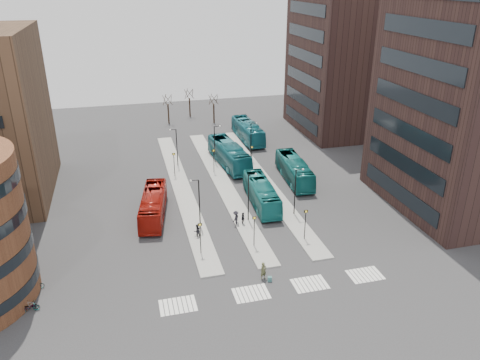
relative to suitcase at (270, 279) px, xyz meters
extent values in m
plane|color=#29292C|center=(-1.31, -5.42, -0.26)|extent=(160.00, 160.00, 0.00)
cube|color=gray|center=(-5.31, 24.58, -0.18)|extent=(2.50, 45.00, 0.15)
cube|color=gray|center=(0.69, 24.58, -0.18)|extent=(2.50, 45.00, 0.15)
cube|color=gray|center=(6.69, 24.58, -0.18)|extent=(2.50, 45.00, 0.15)
cube|color=navy|center=(0.00, 0.00, 0.00)|extent=(0.48, 0.42, 0.51)
imported|color=#99140B|center=(-9.86, 16.70, 1.32)|extent=(4.54, 11.58, 3.15)
imported|color=#156A6A|center=(4.18, 16.53, 1.32)|extent=(3.24, 11.42, 3.15)
imported|color=#145C65|center=(3.29, 31.25, 1.57)|extent=(4.43, 13.36, 3.65)
imported|color=#13605E|center=(11.15, 22.86, 1.40)|extent=(3.65, 12.03, 3.30)
imported|color=#16626F|center=(9.48, 42.39, 1.48)|extent=(3.22, 12.50, 3.46)
imported|color=#45472A|center=(-0.48, 0.57, 0.67)|extent=(0.78, 0.63, 1.85)
imported|color=black|center=(-5.50, 10.21, 0.57)|extent=(0.97, 0.86, 1.65)
imported|color=black|center=(0.40, 11.72, 0.57)|extent=(0.44, 0.98, 1.66)
imported|color=black|center=(-0.44, 11.97, 0.66)|extent=(1.29, 1.34, 1.83)
imported|color=gray|center=(-22.31, 1.10, 0.20)|extent=(1.79, 0.80, 0.91)
imported|color=gray|center=(-22.31, 1.43, 0.22)|extent=(1.65, 0.99, 0.96)
imported|color=gray|center=(-22.31, 4.44, 0.19)|extent=(1.78, 0.82, 0.90)
cube|color=silver|center=(-10.81, -1.42, -0.25)|extent=(0.35, 2.40, 0.01)
cube|color=silver|center=(-10.38, -1.42, -0.25)|extent=(0.35, 2.40, 0.01)
cube|color=silver|center=(-9.95, -1.42, -0.25)|extent=(0.35, 2.40, 0.01)
cube|color=silver|center=(-9.53, -1.42, -0.25)|extent=(0.35, 2.40, 0.01)
cube|color=silver|center=(-9.10, -1.42, -0.25)|extent=(0.35, 2.40, 0.01)
cube|color=silver|center=(-8.67, -1.42, -0.25)|extent=(0.35, 2.40, 0.01)
cube|color=silver|center=(-8.24, -1.42, -0.25)|extent=(0.35, 2.40, 0.01)
cube|color=silver|center=(-7.81, -1.42, -0.25)|extent=(0.35, 2.40, 0.01)
cube|color=silver|center=(-3.81, -1.42, -0.25)|extent=(0.35, 2.40, 0.01)
cube|color=silver|center=(-3.38, -1.42, -0.25)|extent=(0.35, 2.40, 0.01)
cube|color=silver|center=(-2.95, -1.42, -0.25)|extent=(0.35, 2.40, 0.01)
cube|color=silver|center=(-2.53, -1.42, -0.25)|extent=(0.35, 2.40, 0.01)
cube|color=silver|center=(-2.10, -1.42, -0.25)|extent=(0.35, 2.40, 0.01)
cube|color=silver|center=(-1.67, -1.42, -0.25)|extent=(0.35, 2.40, 0.01)
cube|color=silver|center=(-1.24, -1.42, -0.25)|extent=(0.35, 2.40, 0.01)
cube|color=silver|center=(-0.81, -1.42, -0.25)|extent=(0.35, 2.40, 0.01)
cube|color=silver|center=(2.19, -1.42, -0.25)|extent=(0.35, 2.40, 0.01)
cube|color=silver|center=(2.62, -1.42, -0.25)|extent=(0.35, 2.40, 0.01)
cube|color=silver|center=(3.05, -1.42, -0.25)|extent=(0.35, 2.40, 0.01)
cube|color=silver|center=(3.47, -1.42, -0.25)|extent=(0.35, 2.40, 0.01)
cube|color=silver|center=(3.90, -1.42, -0.25)|extent=(0.35, 2.40, 0.01)
cube|color=silver|center=(4.33, -1.42, -0.25)|extent=(0.35, 2.40, 0.01)
cube|color=silver|center=(4.76, -1.42, -0.25)|extent=(0.35, 2.40, 0.01)
cube|color=silver|center=(5.19, -1.42, -0.25)|extent=(0.35, 2.40, 0.01)
cube|color=silver|center=(8.19, -1.42, -0.25)|extent=(0.35, 2.40, 0.01)
cube|color=silver|center=(8.62, -1.42, -0.25)|extent=(0.35, 2.40, 0.01)
cube|color=silver|center=(9.05, -1.42, -0.25)|extent=(0.35, 2.40, 0.01)
cube|color=silver|center=(9.47, -1.42, -0.25)|extent=(0.35, 2.40, 0.01)
cube|color=silver|center=(9.90, -1.42, -0.25)|extent=(0.35, 2.40, 0.01)
cube|color=silver|center=(10.33, -1.42, -0.25)|extent=(0.35, 2.40, 0.01)
cube|color=silver|center=(10.76, -1.42, -0.25)|extent=(0.35, 2.40, 0.01)
cube|color=silver|center=(11.19, -1.42, -0.25)|extent=(0.35, 2.40, 0.01)
cube|color=black|center=(20.63, 10.58, 2.24)|extent=(0.12, 16.00, 2.00)
cube|color=black|center=(20.63, 10.58, 6.24)|extent=(0.12, 16.00, 2.00)
cube|color=black|center=(20.63, 10.58, 10.24)|extent=(0.12, 16.00, 2.00)
cube|color=black|center=(20.63, 10.58, 14.24)|extent=(0.12, 16.00, 2.00)
cube|color=black|center=(20.63, 10.58, 18.24)|extent=(0.12, 16.00, 2.00)
cube|color=black|center=(20.63, 10.58, 22.24)|extent=(0.12, 16.00, 2.00)
cube|color=#311F1B|center=(30.69, 44.58, 14.74)|extent=(20.00, 20.00, 30.00)
cube|color=black|center=(20.63, 44.58, 2.24)|extent=(0.12, 16.00, 2.00)
cube|color=black|center=(20.63, 44.58, 6.24)|extent=(0.12, 16.00, 2.00)
cube|color=black|center=(20.63, 44.58, 10.24)|extent=(0.12, 16.00, 2.00)
cube|color=black|center=(20.63, 44.58, 14.24)|extent=(0.12, 16.00, 2.00)
cube|color=black|center=(20.63, 44.58, 18.24)|extent=(0.12, 16.00, 2.00)
cube|color=black|center=(20.63, 44.58, 22.24)|extent=(0.12, 16.00, 2.00)
cylinder|color=black|center=(-5.71, 6.58, 1.64)|extent=(0.10, 0.10, 3.50)
cube|color=black|center=(-5.71, 6.58, 3.39)|extent=(0.45, 0.10, 0.30)
cube|color=yellow|center=(-5.71, 6.52, 3.39)|extent=(0.20, 0.02, 0.20)
cylinder|color=black|center=(-5.71, 28.58, 1.64)|extent=(0.10, 0.10, 3.50)
cube|color=black|center=(-5.71, 28.58, 3.39)|extent=(0.45, 0.10, 0.30)
cube|color=yellow|center=(-5.71, 28.52, 3.39)|extent=(0.20, 0.02, 0.20)
cylinder|color=black|center=(0.29, 6.58, 1.64)|extent=(0.10, 0.10, 3.50)
cube|color=black|center=(0.29, 6.58, 3.39)|extent=(0.45, 0.10, 0.30)
cube|color=yellow|center=(0.29, 6.52, 3.39)|extent=(0.20, 0.02, 0.20)
cylinder|color=black|center=(0.29, 28.58, 1.64)|extent=(0.10, 0.10, 3.50)
cube|color=black|center=(0.29, 28.58, 3.39)|extent=(0.45, 0.10, 0.30)
cube|color=yellow|center=(0.29, 28.52, 3.39)|extent=(0.20, 0.02, 0.20)
cylinder|color=black|center=(6.29, 6.58, 1.64)|extent=(0.10, 0.10, 3.50)
cube|color=black|center=(6.29, 6.58, 3.39)|extent=(0.45, 0.10, 0.30)
cube|color=yellow|center=(6.29, 6.52, 3.39)|extent=(0.20, 0.02, 0.20)
cylinder|color=black|center=(6.29, 28.58, 1.64)|extent=(0.10, 0.10, 3.50)
cube|color=black|center=(6.29, 28.58, 3.39)|extent=(0.45, 0.10, 0.30)
cube|color=yellow|center=(6.29, 28.52, 3.39)|extent=(0.20, 0.02, 0.20)
cylinder|color=black|center=(-4.71, 12.58, 2.89)|extent=(0.14, 0.14, 6.00)
cylinder|color=black|center=(-5.16, 12.58, 5.89)|extent=(0.90, 0.08, 0.08)
sphere|color=silver|center=(-5.61, 12.58, 5.89)|extent=(0.24, 0.24, 0.24)
cylinder|color=black|center=(-4.71, 32.58, 2.89)|extent=(0.14, 0.14, 6.00)
cylinder|color=black|center=(-5.16, 32.58, 5.89)|extent=(0.90, 0.08, 0.08)
sphere|color=silver|center=(-5.61, 32.58, 5.89)|extent=(0.24, 0.24, 0.24)
cylinder|color=black|center=(1.29, 12.58, 2.89)|extent=(0.14, 0.14, 6.00)
cylinder|color=black|center=(1.74, 12.58, 5.89)|extent=(0.90, 0.08, 0.08)
sphere|color=silver|center=(2.19, 12.58, 5.89)|extent=(0.24, 0.24, 0.24)
cylinder|color=black|center=(1.29, 32.58, 2.89)|extent=(0.14, 0.14, 6.00)
cylinder|color=black|center=(1.74, 32.58, 5.89)|extent=(0.90, 0.08, 0.08)
sphere|color=silver|center=(2.19, 32.58, 5.89)|extent=(0.24, 0.24, 0.24)
cylinder|color=black|center=(7.29, 12.58, 2.89)|extent=(0.14, 0.14, 6.00)
cylinder|color=black|center=(7.74, 12.58, 5.89)|extent=(0.90, 0.08, 0.08)
sphere|color=silver|center=(8.19, 12.58, 5.89)|extent=(0.24, 0.24, 0.24)
cylinder|color=black|center=(7.29, 32.58, 2.89)|extent=(0.14, 0.14, 6.00)
cylinder|color=black|center=(7.74, 32.58, 5.89)|extent=(0.90, 0.08, 0.08)
sphere|color=silver|center=(8.19, 32.58, 5.89)|extent=(0.24, 0.24, 0.24)
cylinder|color=black|center=(-3.31, 56.58, 1.74)|extent=(0.30, 0.30, 4.00)
cylinder|color=black|center=(-2.61, 56.58, 4.64)|extent=(0.10, 1.56, 1.95)
cylinder|color=black|center=(-3.09, 57.25, 4.64)|extent=(1.48, 0.59, 1.97)
cylinder|color=black|center=(-3.88, 56.99, 4.64)|extent=(0.90, 1.31, 1.99)
cylinder|color=black|center=(-3.88, 56.17, 4.64)|extent=(0.89, 1.31, 1.99)
cylinder|color=black|center=(-3.10, 55.91, 4.64)|extent=(1.48, 0.58, 1.97)
cylinder|color=black|center=(1.69, 60.58, 1.74)|extent=(0.30, 0.30, 4.00)
cylinder|color=black|center=(2.39, 60.58, 4.64)|extent=(0.10, 1.56, 1.95)
cylinder|color=black|center=(1.91, 61.25, 4.64)|extent=(1.48, 0.59, 1.97)
cylinder|color=black|center=(1.12, 60.99, 4.64)|extent=(0.90, 1.31, 1.99)
cylinder|color=black|center=(1.12, 60.17, 4.64)|extent=(0.89, 1.31, 1.99)
cylinder|color=black|center=(1.90, 59.91, 4.64)|extent=(1.48, 0.58, 1.97)
cylinder|color=black|center=(5.69, 54.58, 1.74)|extent=(0.30, 0.30, 4.00)
cylinder|color=black|center=(6.39, 54.58, 4.64)|extent=(0.10, 1.56, 1.95)
cylinder|color=black|center=(5.91, 55.25, 4.64)|extent=(1.48, 0.59, 1.97)
cylinder|color=black|center=(5.12, 54.99, 4.64)|extent=(0.90, 1.31, 1.99)
cylinder|color=black|center=(5.12, 54.17, 4.64)|extent=(0.89, 1.31, 1.99)
cylinder|color=black|center=(5.90, 53.91, 4.64)|extent=(1.48, 0.58, 1.97)
camera|label=1|loc=(-12.54, -36.41, 27.52)|focal=35.00mm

